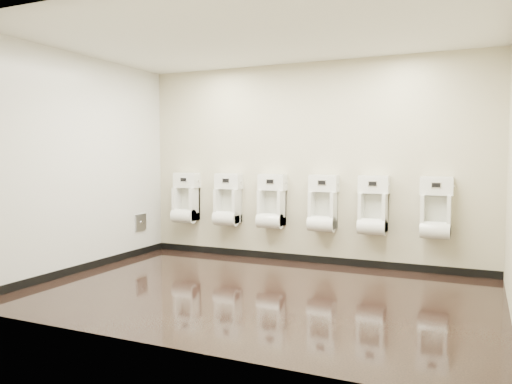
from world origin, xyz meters
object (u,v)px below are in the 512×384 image
access_panel (141,222)px  urinal_2 (271,205)px  urinal_3 (323,208)px  urinal_4 (373,210)px  urinal_1 (228,204)px  urinal_5 (436,212)px  urinal_0 (186,202)px

access_panel → urinal_2: size_ratio=0.33×
access_panel → urinal_3: (2.74, 0.42, 0.30)m
access_panel → urinal_4: (3.42, 0.42, 0.30)m
urinal_1 → urinal_5: bearing=0.0°
access_panel → urinal_2: urinal_2 is taller
access_panel → urinal_4: 3.46m
urinal_2 → urinal_1: bearing=180.0°
urinal_1 → urinal_3: size_ratio=1.00×
access_panel → urinal_4: urinal_4 is taller
urinal_1 → urinal_0: bearing=180.0°
access_panel → urinal_5: bearing=5.7°
urinal_5 → urinal_4: bearing=180.0°
urinal_3 → urinal_4: same height
urinal_1 → urinal_3: 1.46m
access_panel → urinal_5: (4.20, 0.42, 0.30)m
urinal_4 → urinal_5: (0.78, 0.00, 0.00)m
urinal_0 → urinal_1: 0.73m
urinal_1 → urinal_3: same height
access_panel → urinal_2: bearing=11.9°
urinal_2 → urinal_5: 2.22m
access_panel → urinal_1: bearing=18.1°
urinal_5 → urinal_0: bearing=180.0°
urinal_0 → urinal_4: bearing=0.0°
urinal_1 → urinal_2: bearing=0.0°
urinal_3 → urinal_2: bearing=180.0°
urinal_2 → urinal_3: same height
access_panel → urinal_0: bearing=37.5°
urinal_2 → urinal_4: same height
urinal_1 → urinal_4: size_ratio=1.00×
urinal_3 → urinal_4: (0.68, 0.00, 0.00)m
urinal_0 → urinal_2: 1.44m
urinal_2 → urinal_4: bearing=0.0°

